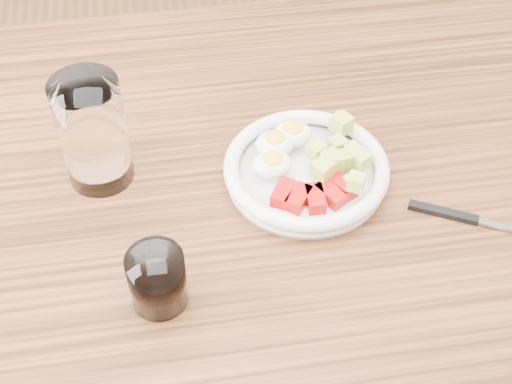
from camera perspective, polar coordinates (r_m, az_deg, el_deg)
dining_table at (r=0.93m, az=0.71°, el=-5.83°), size 1.50×0.90×0.77m
bowl at (r=0.88m, az=4.01°, el=1.98°), size 0.20×0.20×0.05m
fork at (r=0.88m, az=16.24°, el=-1.94°), size 0.16×0.09×0.01m
water_glass at (r=0.87m, az=-12.91°, el=4.67°), size 0.08×0.08×0.14m
coffee_glass at (r=0.76m, az=-7.90°, el=-6.96°), size 0.06×0.06×0.07m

